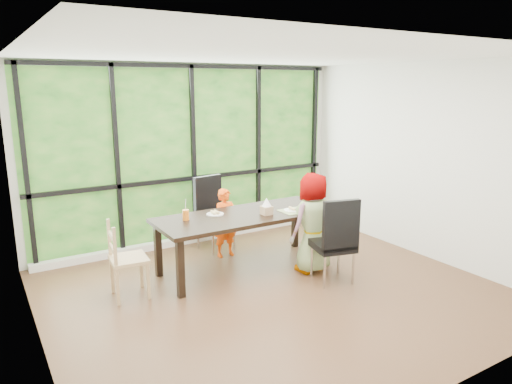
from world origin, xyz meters
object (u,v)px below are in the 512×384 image
tissue_box (267,210)px  white_mug (310,200)px  child_toddler (226,223)px  plate_near (292,210)px  dining_table (246,241)px  orange_cup (186,215)px  child_older (312,223)px  plate_far (215,214)px  green_cup (315,205)px  chair_end_beech (129,259)px  chair_interior_leather (333,239)px  chair_window_leather (216,214)px

tissue_box → white_mug: bearing=12.5°
child_toddler → plate_near: (0.61, -0.75, 0.27)m
dining_table → orange_cup: orange_cup is taller
tissue_box → child_older: bearing=-37.1°
plate_far → green_cup: size_ratio=2.10×
child_toddler → tissue_box: child_toddler is taller
plate_near → orange_cup: size_ratio=1.69×
green_cup → white_mug: size_ratio=1.41×
green_cup → chair_end_beech: bearing=174.2°
green_cup → white_mug: green_cup is taller
plate_near → white_mug: size_ratio=2.89×
child_older → green_cup: bearing=-139.2°
tissue_box → chair_interior_leather: bearing=-57.0°
child_older → orange_cup: bearing=-30.1°
child_older → dining_table: bearing=-42.6°
orange_cup → green_cup: bearing=-14.1°
child_older → white_mug: bearing=-130.8°
plate_near → green_cup: size_ratio=2.05×
chair_window_leather → green_cup: 1.50m
orange_cup → green_cup: orange_cup is taller
dining_table → plate_far: bearing=153.6°
plate_near → white_mug: bearing=24.8°
chair_end_beech → child_older: (2.25, -0.49, 0.20)m
child_toddler → child_older: 1.29m
white_mug → tissue_box: tissue_box is taller
plate_far → plate_near: 1.03m
white_mug → tissue_box: 0.88m
dining_table → child_older: bearing=-36.9°
orange_cup → chair_end_beech: bearing=-167.8°
chair_interior_leather → green_cup: chair_interior_leather is taller
dining_table → chair_window_leather: 0.89m
dining_table → chair_window_leather: (0.01, 0.88, 0.17)m
dining_table → child_toddler: size_ratio=2.40×
chair_end_beech → chair_window_leather: bearing=-54.6°
white_mug → tissue_box: size_ratio=0.59×
plate_far → plate_near: (0.96, -0.36, -0.00)m
child_toddler → green_cup: 1.28m
chair_end_beech → tissue_box: (1.78, -0.14, 0.36)m
child_older → tissue_box: 0.61m
chair_interior_leather → child_older: size_ratio=0.83×
plate_far → orange_cup: 0.42m
child_toddler → white_mug: (1.08, -0.53, 0.30)m
dining_table → child_older: size_ratio=1.79×
dining_table → orange_cup: bearing=169.3°
chair_window_leather → child_toddler: 0.32m
dining_table → child_older: 0.91m
chair_interior_leather → orange_cup: size_ratio=8.32×
chair_window_leather → child_older: child_older is taller
dining_table → plate_near: 0.74m
child_older → white_mug: size_ratio=17.19×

